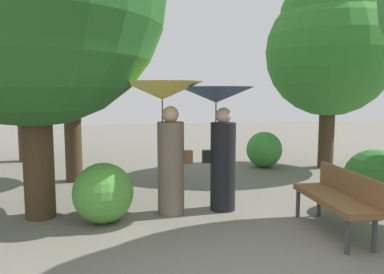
{
  "coord_description": "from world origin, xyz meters",
  "views": [
    {
      "loc": [
        -1.11,
        -3.07,
        1.85
      ],
      "look_at": [
        0.0,
        3.09,
        1.13
      ],
      "focal_mm": 35.24,
      "sensor_mm": 36.0,
      "label": 1
    }
  ],
  "objects_px": {
    "person_left": "(166,120)",
    "tree_near_right": "(330,42)",
    "park_bench": "(338,195)",
    "tree_near_left": "(70,46)",
    "person_right": "(219,123)",
    "tree_far_back": "(21,38)"
  },
  "relations": [
    {
      "from": "person_left",
      "to": "tree_near_right",
      "type": "bearing_deg",
      "value": -52.14
    },
    {
      "from": "park_bench",
      "to": "tree_near_right",
      "type": "bearing_deg",
      "value": 153.77
    },
    {
      "from": "park_bench",
      "to": "tree_near_right",
      "type": "relative_size",
      "value": 0.31
    },
    {
      "from": "park_bench",
      "to": "tree_near_left",
      "type": "relative_size",
      "value": 0.36
    },
    {
      "from": "tree_near_right",
      "to": "person_right",
      "type": "bearing_deg",
      "value": -140.41
    },
    {
      "from": "person_right",
      "to": "tree_near_right",
      "type": "relative_size",
      "value": 0.4
    },
    {
      "from": "person_right",
      "to": "tree_near_right",
      "type": "xyz_separation_m",
      "value": [
        3.52,
        2.91,
        1.71
      ]
    },
    {
      "from": "person_right",
      "to": "park_bench",
      "type": "xyz_separation_m",
      "value": [
        1.32,
        -1.26,
        -0.88
      ]
    },
    {
      "from": "person_right",
      "to": "tree_near_right",
      "type": "distance_m",
      "value": 4.88
    },
    {
      "from": "person_left",
      "to": "park_bench",
      "type": "height_order",
      "value": "person_left"
    },
    {
      "from": "person_right",
      "to": "tree_near_left",
      "type": "relative_size",
      "value": 0.47
    },
    {
      "from": "tree_near_right",
      "to": "tree_near_left",
      "type": "bearing_deg",
      "value": -175.79
    },
    {
      "from": "tree_near_right",
      "to": "tree_far_back",
      "type": "xyz_separation_m",
      "value": [
        -7.64,
        2.26,
        0.22
      ]
    },
    {
      "from": "person_left",
      "to": "tree_far_back",
      "type": "xyz_separation_m",
      "value": [
        -3.27,
        5.23,
        1.86
      ]
    },
    {
      "from": "park_bench",
      "to": "tree_near_right",
      "type": "distance_m",
      "value": 5.38
    },
    {
      "from": "person_right",
      "to": "park_bench",
      "type": "height_order",
      "value": "person_right"
    },
    {
      "from": "person_left",
      "to": "tree_near_left",
      "type": "distance_m",
      "value": 3.33
    },
    {
      "from": "park_bench",
      "to": "tree_far_back",
      "type": "relative_size",
      "value": 0.29
    },
    {
      "from": "tree_near_left",
      "to": "park_bench",
      "type": "bearing_deg",
      "value": -44.06
    },
    {
      "from": "person_left",
      "to": "park_bench",
      "type": "relative_size",
      "value": 1.34
    },
    {
      "from": "person_left",
      "to": "tree_near_left",
      "type": "bearing_deg",
      "value": 37.28
    },
    {
      "from": "person_right",
      "to": "tree_near_left",
      "type": "height_order",
      "value": "tree_near_left"
    }
  ]
}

